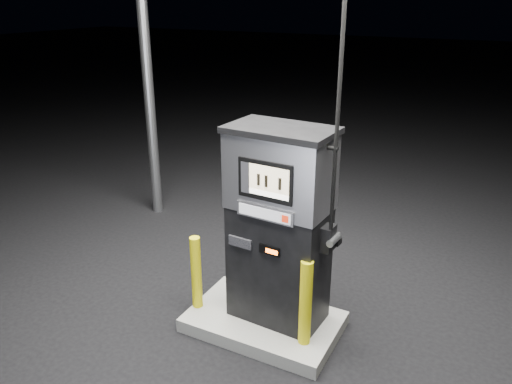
% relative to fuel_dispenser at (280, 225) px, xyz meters
% --- Properties ---
extents(ground, '(80.00, 80.00, 0.00)m').
position_rel_fuel_dispenser_xyz_m(ground, '(-0.12, -0.09, -1.22)').
color(ground, black).
rests_on(ground, ground).
extents(pump_island, '(1.60, 1.00, 0.15)m').
position_rel_fuel_dispenser_xyz_m(pump_island, '(-0.12, -0.09, -1.15)').
color(pump_island, slate).
rests_on(pump_island, ground).
extents(fuel_dispenser, '(1.16, 0.68, 4.33)m').
position_rel_fuel_dispenser_xyz_m(fuel_dispenser, '(0.00, 0.00, 0.00)').
color(fuel_dispenser, black).
rests_on(fuel_dispenser, pump_island).
extents(bollard_left, '(0.13, 0.13, 0.85)m').
position_rel_fuel_dispenser_xyz_m(bollard_left, '(-0.86, -0.26, -0.65)').
color(bollard_left, '#C8BD0B').
rests_on(bollard_left, pump_island).
extents(bollard_right, '(0.15, 0.15, 0.91)m').
position_rel_fuel_dispenser_xyz_m(bollard_right, '(0.43, -0.29, -0.61)').
color(bollard_right, '#C8BD0B').
rests_on(bollard_right, pump_island).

